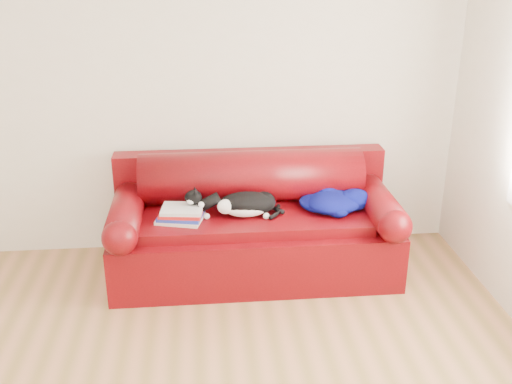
# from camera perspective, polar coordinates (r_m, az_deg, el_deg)

# --- Properties ---
(room_shell) EXTENTS (4.52, 4.02, 2.61)m
(room_shell) POSITION_cam_1_polar(r_m,az_deg,el_deg) (2.64, -7.30, 7.96)
(room_shell) COLOR beige
(room_shell) RESTS_ON ground
(sofa_base) EXTENTS (2.10, 0.90, 0.50)m
(sofa_base) POSITION_cam_1_polar(r_m,az_deg,el_deg) (4.55, -0.17, -4.86)
(sofa_base) COLOR #350207
(sofa_base) RESTS_ON ground
(sofa_back) EXTENTS (2.10, 1.01, 0.88)m
(sofa_back) POSITION_cam_1_polar(r_m,az_deg,el_deg) (4.64, -0.45, -0.16)
(sofa_back) COLOR #350207
(sofa_back) RESTS_ON ground
(book_stack) EXTENTS (0.37, 0.31, 0.10)m
(book_stack) POSITION_cam_1_polar(r_m,az_deg,el_deg) (4.31, -7.13, -2.09)
(book_stack) COLOR beige
(book_stack) RESTS_ON sofa_base
(cat) EXTENTS (0.61, 0.29, 0.22)m
(cat) POSITION_cam_1_polar(r_m,az_deg,el_deg) (4.34, -0.93, -1.21)
(cat) COLOR black
(cat) RESTS_ON sofa_base
(blanket) EXTENTS (0.61, 0.51, 0.16)m
(blanket) POSITION_cam_1_polar(r_m,az_deg,el_deg) (4.49, 7.51, -0.80)
(blanket) COLOR #020C45
(blanket) RESTS_ON sofa_base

